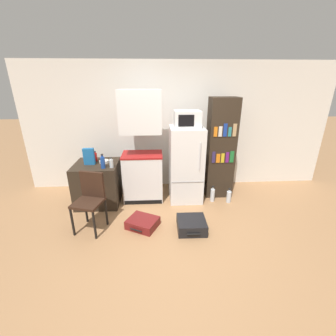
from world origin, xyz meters
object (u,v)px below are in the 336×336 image
at_px(side_table, 98,183).
at_px(refrigerator, 186,164).
at_px(suitcase_small_flat, 191,225).
at_px(bowl, 104,162).
at_px(chair, 90,196).
at_px(water_bottle_middle, 229,196).
at_px(kitchen_hutch, 142,152).
at_px(water_bottle_front, 212,195).
at_px(bottle_blue_soda, 103,162).
at_px(bottle_ketchup_red, 95,157).
at_px(cereal_box, 89,156).
at_px(suitcase_large_flat, 143,223).
at_px(bottle_clear_short, 111,163).
at_px(bookshelf, 221,149).
at_px(microwave, 187,119).

bearing_deg(side_table, refrigerator, 2.24).
bearing_deg(suitcase_small_flat, side_table, 149.73).
height_order(bowl, chair, chair).
xyz_separation_m(side_table, water_bottle_middle, (2.50, -0.17, -0.27)).
bearing_deg(chair, kitchen_hutch, 66.66).
bearing_deg(side_table, water_bottle_middle, -3.85).
bearing_deg(water_bottle_front, bottle_blue_soda, -176.29).
xyz_separation_m(bottle_ketchup_red, cereal_box, (-0.06, -0.18, 0.07)).
distance_m(side_table, bottle_ketchup_red, 0.50).
bearing_deg(suitcase_large_flat, chair, -156.60).
xyz_separation_m(chair, suitcase_large_flat, (0.78, -0.05, -0.48)).
bearing_deg(bottle_clear_short, bottle_ketchup_red, 134.65).
bearing_deg(bottle_blue_soda, bottle_ketchup_red, 119.58).
relative_size(bookshelf, bowl, 11.34).
xyz_separation_m(bottle_ketchup_red, water_bottle_front, (2.22, -0.26, -0.73)).
distance_m(bottle_clear_short, water_bottle_front, 2.00).
xyz_separation_m(kitchen_hutch, bottle_clear_short, (-0.52, -0.33, -0.10)).
height_order(bottle_clear_short, chair, bottle_clear_short).
bearing_deg(water_bottle_front, side_table, 177.18).
relative_size(suitcase_small_flat, water_bottle_front, 1.45).
bearing_deg(bowl, bookshelf, 4.08).
bearing_deg(cereal_box, side_table, 18.42).
bearing_deg(refrigerator, bottle_ketchup_red, 177.26).
relative_size(bottle_blue_soda, suitcase_small_flat, 0.55).
height_order(bottle_clear_short, water_bottle_middle, bottle_clear_short).
height_order(bottle_clear_short, bowl, bottle_clear_short).
height_order(bottle_blue_soda, suitcase_small_flat, bottle_blue_soda).
height_order(bottle_ketchup_red, suitcase_large_flat, bottle_ketchup_red).
height_order(kitchen_hutch, suitcase_large_flat, kitchen_hutch).
bearing_deg(refrigerator, suitcase_large_flat, -130.67).
bearing_deg(bottle_clear_short, microwave, 11.74).
bearing_deg(suitcase_large_flat, water_bottle_middle, 50.64).
relative_size(bottle_blue_soda, cereal_box, 0.85).
distance_m(bottle_blue_soda, water_bottle_middle, 2.44).
xyz_separation_m(bowl, water_bottle_middle, (2.35, -0.21, -0.69)).
bearing_deg(bottle_blue_soda, water_bottle_front, 3.71).
bearing_deg(bowl, bottle_ketchup_red, 148.77).
height_order(bookshelf, bottle_blue_soda, bookshelf).
distance_m(bowl, water_bottle_middle, 2.46).
distance_m(kitchen_hutch, bowl, 0.72).
xyz_separation_m(refrigerator, water_bottle_front, (0.52, -0.17, -0.58)).
bearing_deg(suitcase_small_flat, bottle_blue_soda, 153.43).
bearing_deg(suitcase_small_flat, cereal_box, 151.93).
bearing_deg(bottle_clear_short, bottle_blue_soda, -170.96).
height_order(side_table, microwave, microwave).
bearing_deg(kitchen_hutch, side_table, -172.39).
distance_m(bottle_ketchup_red, suitcase_large_flat, 1.58).
relative_size(side_table, bookshelf, 0.41).
distance_m(bottle_blue_soda, bowl, 0.29).
xyz_separation_m(refrigerator, bottle_clear_short, (-1.35, -0.28, 0.15)).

